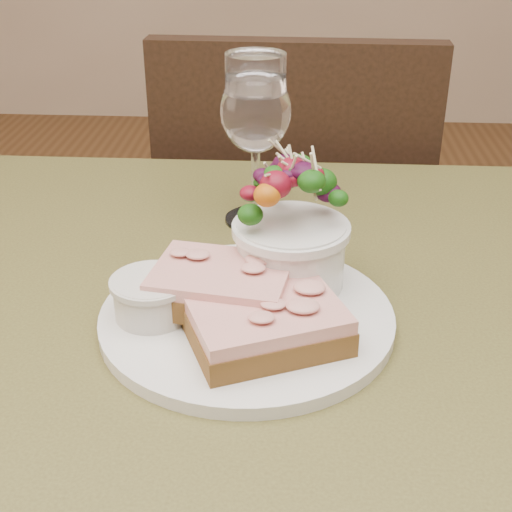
# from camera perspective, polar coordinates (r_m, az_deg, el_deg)

# --- Properties ---
(cafe_table) EXTENTS (0.80, 0.80, 0.75)m
(cafe_table) POSITION_cam_1_polar(r_m,az_deg,el_deg) (0.70, -1.05, -12.18)
(cafe_table) COLOR #423C1C
(cafe_table) RESTS_ON ground
(chair_far) EXTENTS (0.43, 0.43, 0.90)m
(chair_far) POSITION_cam_1_polar(r_m,az_deg,el_deg) (1.42, 2.84, -6.36)
(chair_far) COLOR black
(chair_far) RESTS_ON ground
(dinner_plate) EXTENTS (0.26, 0.26, 0.01)m
(dinner_plate) POSITION_cam_1_polar(r_m,az_deg,el_deg) (0.63, -0.74, -4.92)
(dinner_plate) COLOR white
(dinner_plate) RESTS_ON cafe_table
(sandwich_front) EXTENTS (0.15, 0.13, 0.03)m
(sandwich_front) POSITION_cam_1_polar(r_m,az_deg,el_deg) (0.58, 0.86, -5.46)
(sandwich_front) COLOR #432911
(sandwich_front) RESTS_ON dinner_plate
(sandwich_back) EXTENTS (0.13, 0.10, 0.03)m
(sandwich_back) POSITION_cam_1_polar(r_m,az_deg,el_deg) (0.62, -2.77, -2.34)
(sandwich_back) COLOR #432911
(sandwich_back) RESTS_ON dinner_plate
(ramekin) EXTENTS (0.07, 0.07, 0.04)m
(ramekin) POSITION_cam_1_polar(r_m,az_deg,el_deg) (0.62, -8.34, -3.15)
(ramekin) COLOR beige
(ramekin) RESTS_ON dinner_plate
(salad_bowl) EXTENTS (0.10, 0.10, 0.13)m
(salad_bowl) POSITION_cam_1_polar(r_m,az_deg,el_deg) (0.64, 2.83, 2.43)
(salad_bowl) COLOR white
(salad_bowl) RESTS_ON dinner_plate
(garnish) EXTENTS (0.05, 0.04, 0.02)m
(garnish) POSITION_cam_1_polar(r_m,az_deg,el_deg) (0.70, -5.29, -0.25)
(garnish) COLOR #0E3609
(garnish) RESTS_ON dinner_plate
(wine_glass) EXTENTS (0.08, 0.08, 0.18)m
(wine_glass) POSITION_cam_1_polar(r_m,az_deg,el_deg) (0.77, -0.03, 11.15)
(wine_glass) COLOR white
(wine_glass) RESTS_ON cafe_table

